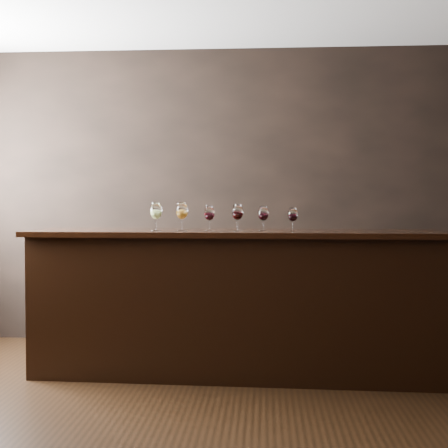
# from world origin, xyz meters

# --- Properties ---
(ground) EXTENTS (5.00, 5.00, 0.00)m
(ground) POSITION_xyz_m (0.00, 0.00, 0.00)
(ground) COLOR black
(ground) RESTS_ON ground
(room_shell) EXTENTS (5.02, 4.52, 2.81)m
(room_shell) POSITION_xyz_m (-0.23, 0.11, 1.81)
(room_shell) COLOR black
(room_shell) RESTS_ON ground
(bar_counter) EXTENTS (3.10, 0.78, 1.08)m
(bar_counter) POSITION_xyz_m (0.36, 1.08, 0.54)
(bar_counter) COLOR black
(bar_counter) RESTS_ON ground
(bar_top) EXTENTS (3.21, 0.86, 0.04)m
(bar_top) POSITION_xyz_m (0.36, 1.08, 1.10)
(bar_top) COLOR black
(bar_top) RESTS_ON bar_counter
(back_bar_shelf) EXTENTS (2.87, 0.40, 1.03)m
(back_bar_shelf) POSITION_xyz_m (0.06, 2.03, 0.52)
(back_bar_shelf) COLOR black
(back_bar_shelf) RESTS_ON ground
(glass_white) EXTENTS (0.09, 0.09, 0.22)m
(glass_white) POSITION_xyz_m (-0.24, 1.04, 1.27)
(glass_white) COLOR white
(glass_white) RESTS_ON bar_top
(glass_amber) EXTENTS (0.09, 0.09, 0.22)m
(glass_amber) POSITION_xyz_m (-0.04, 1.05, 1.27)
(glass_amber) COLOR white
(glass_amber) RESTS_ON bar_top
(glass_red_a) EXTENTS (0.08, 0.08, 0.19)m
(glass_red_a) POSITION_xyz_m (0.17, 1.09, 1.25)
(glass_red_a) COLOR white
(glass_red_a) RESTS_ON bar_top
(glass_red_b) EXTENTS (0.09, 0.09, 0.20)m
(glass_red_b) POSITION_xyz_m (0.39, 1.06, 1.26)
(glass_red_b) COLOR white
(glass_red_b) RESTS_ON bar_top
(glass_red_c) EXTENTS (0.08, 0.08, 0.19)m
(glass_red_c) POSITION_xyz_m (0.58, 1.05, 1.25)
(glass_red_c) COLOR white
(glass_red_c) RESTS_ON bar_top
(glass_red_d) EXTENTS (0.08, 0.08, 0.18)m
(glass_red_d) POSITION_xyz_m (0.81, 1.04, 1.24)
(glass_red_d) COLOR white
(glass_red_d) RESTS_ON bar_top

